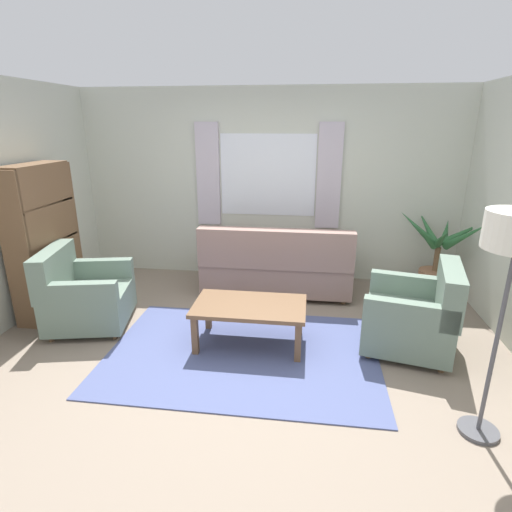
# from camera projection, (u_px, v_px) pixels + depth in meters

# --- Properties ---
(ground_plane) EXTENTS (6.24, 6.24, 0.00)m
(ground_plane) POSITION_uv_depth(u_px,v_px,m) (243.00, 354.00, 3.95)
(ground_plane) COLOR gray
(wall_back) EXTENTS (5.32, 0.12, 2.60)m
(wall_back) POSITION_uv_depth(u_px,v_px,m) (268.00, 186.00, 5.67)
(wall_back) COLOR beige
(wall_back) RESTS_ON ground_plane
(window_with_curtains) EXTENTS (1.98, 0.07, 1.40)m
(window_with_curtains) POSITION_uv_depth(u_px,v_px,m) (268.00, 176.00, 5.55)
(window_with_curtains) COLOR white
(area_rug) EXTENTS (2.59, 1.77, 0.01)m
(area_rug) POSITION_uv_depth(u_px,v_px,m) (243.00, 353.00, 3.95)
(area_rug) COLOR #4C5684
(area_rug) RESTS_ON ground_plane
(couch) EXTENTS (1.90, 0.82, 0.92)m
(couch) POSITION_uv_depth(u_px,v_px,m) (277.00, 266.00, 5.26)
(couch) COLOR gray
(couch) RESTS_ON ground_plane
(armchair_left) EXTENTS (0.98, 0.99, 0.88)m
(armchair_left) POSITION_uv_depth(u_px,v_px,m) (84.00, 295.00, 4.41)
(armchair_left) COLOR slate
(armchair_left) RESTS_ON ground_plane
(armchair_right) EXTENTS (0.98, 1.00, 0.88)m
(armchair_right) POSITION_uv_depth(u_px,v_px,m) (415.00, 316.00, 3.94)
(armchair_right) COLOR slate
(armchair_right) RESTS_ON ground_plane
(coffee_table) EXTENTS (1.10, 0.64, 0.44)m
(coffee_table) POSITION_uv_depth(u_px,v_px,m) (250.00, 310.00, 4.00)
(coffee_table) COLOR brown
(coffee_table) RESTS_ON ground_plane
(potted_plant) EXTENTS (1.05, 1.08, 1.13)m
(potted_plant) POSITION_uv_depth(u_px,v_px,m) (437.00, 260.00, 5.18)
(potted_plant) COLOR #9E6B4C
(potted_plant) RESTS_ON ground_plane
(bookshelf) EXTENTS (0.30, 0.94, 1.72)m
(bookshelf) POSITION_uv_depth(u_px,v_px,m) (48.00, 239.00, 4.62)
(bookshelf) COLOR brown
(bookshelf) RESTS_ON ground_plane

